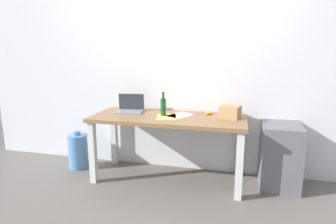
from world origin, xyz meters
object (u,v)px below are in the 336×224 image
object	(u,v)px
filing_cabinet	(280,156)
computer_mouse	(209,113)
laptop_left	(130,108)
beer_bottle	(163,106)
desk	(168,126)
water_cooler_jug	(78,151)
cardboard_box	(230,112)

from	to	relation	value
filing_cabinet	computer_mouse	bearing A→B (deg)	173.85
laptop_left	computer_mouse	distance (m)	0.93
laptop_left	beer_bottle	xyz separation A→B (m)	(0.43, -0.09, 0.06)
laptop_left	computer_mouse	size ratio (longest dim) A/B	3.32
desk	beer_bottle	distance (m)	0.22
desk	laptop_left	distance (m)	0.53
water_cooler_jug	filing_cabinet	world-z (taller)	filing_cabinet
cardboard_box	filing_cabinet	xyz separation A→B (m)	(0.54, 0.02, -0.46)
computer_mouse	laptop_left	bearing A→B (deg)	-142.14
desk	laptop_left	world-z (taller)	laptop_left
desk	beer_bottle	world-z (taller)	beer_bottle
filing_cabinet	desk	bearing A→B (deg)	-174.22
laptop_left	water_cooler_jug	world-z (taller)	laptop_left
desk	laptop_left	bearing A→B (deg)	166.55
desk	filing_cabinet	distance (m)	1.25
desk	laptop_left	xyz separation A→B (m)	(-0.49, 0.12, 0.15)
beer_bottle	cardboard_box	distance (m)	0.73
beer_bottle	water_cooler_jug	bearing A→B (deg)	179.40
laptop_left	cardboard_box	world-z (taller)	laptop_left
water_cooler_jug	desk	bearing A→B (deg)	-1.87
computer_mouse	cardboard_box	bearing A→B (deg)	8.44
cardboard_box	filing_cabinet	distance (m)	0.71
water_cooler_jug	filing_cabinet	bearing A→B (deg)	2.02
laptop_left	computer_mouse	world-z (taller)	laptop_left
desk	water_cooler_jug	world-z (taller)	desk
desk	laptop_left	size ratio (longest dim) A/B	5.11
computer_mouse	water_cooler_jug	bearing A→B (deg)	-141.65
desk	computer_mouse	world-z (taller)	computer_mouse
cardboard_box	water_cooler_jug	bearing A→B (deg)	-178.04
cardboard_box	filing_cabinet	world-z (taller)	cardboard_box
water_cooler_jug	cardboard_box	bearing A→B (deg)	1.96
water_cooler_jug	laptop_left	bearing A→B (deg)	6.65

